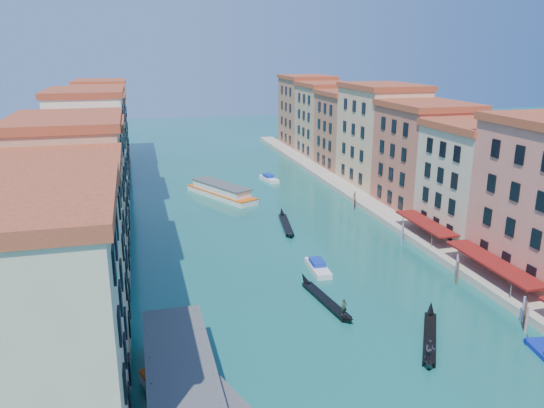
{
  "coord_description": "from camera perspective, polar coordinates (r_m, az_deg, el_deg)",
  "views": [
    {
      "loc": [
        -18.19,
        -26.65,
        27.42
      ],
      "look_at": [
        -0.53,
        41.16,
        6.99
      ],
      "focal_mm": 35.0,
      "sensor_mm": 36.0,
      "label": 1
    }
  ],
  "objects": [
    {
      "name": "mooring_poles_left",
      "position": [
        46.65,
        -13.1,
        -18.27
      ],
      "size": [
        0.24,
        8.24,
        3.2
      ],
      "color": "brown",
      "rests_on": "ground"
    },
    {
      "name": "gondola_fore",
      "position": [
        60.91,
        5.78,
        -10.14
      ],
      "size": [
        2.72,
        12.7,
        2.53
      ],
      "rotation": [
        0.0,
        0.0,
        0.14
      ],
      "color": "black",
      "rests_on": "ground"
    },
    {
      "name": "motorboat_far",
      "position": [
        115.51,
        -0.33,
        2.79
      ],
      "size": [
        3.11,
        6.66,
        1.33
      ],
      "rotation": [
        0.0,
        0.0,
        0.18
      ],
      "color": "white",
      "rests_on": "ground"
    },
    {
      "name": "vaporetto_far",
      "position": [
        102.82,
        -5.49,
        1.4
      ],
      "size": [
        11.6,
        17.64,
        2.64
      ],
      "rotation": [
        0.0,
        0.0,
        0.47
      ],
      "color": "white",
      "rests_on": "ground"
    },
    {
      "name": "restaurant_awnings",
      "position": [
        68.5,
        22.95,
        -6.0
      ],
      "size": [
        3.2,
        44.55,
        3.12
      ],
      "color": "#660E0D",
      "rests_on": "ground"
    },
    {
      "name": "quay",
      "position": [
        103.63,
        8.77,
        1.0
      ],
      "size": [
        4.0,
        140.0,
        1.0
      ],
      "primitive_type": "cube",
      "color": "#AA9C89",
      "rests_on": "ground"
    },
    {
      "name": "vaporetto_stop",
      "position": [
        46.63,
        -9.89,
        -17.88
      ],
      "size": [
        5.4,
        16.4,
        3.65
      ],
      "color": "#4E4E50",
      "rests_on": "ground"
    },
    {
      "name": "left_bank_palazzos",
      "position": [
        93.36,
        -19.18,
        4.41
      ],
      "size": [
        12.8,
        128.4,
        21.0
      ],
      "color": "#C2B08C",
      "rests_on": "ground"
    },
    {
      "name": "motorboat_mid",
      "position": [
        69.13,
        4.94,
        -6.73
      ],
      "size": [
        2.26,
        6.3,
        1.29
      ],
      "rotation": [
        0.0,
        0.0,
        -0.05
      ],
      "color": "silver",
      "rests_on": "ground"
    },
    {
      "name": "right_bank_palazzos",
      "position": [
        105.05,
        13.02,
        6.15
      ],
      "size": [
        12.8,
        128.4,
        21.0
      ],
      "color": "brown",
      "rests_on": "ground"
    },
    {
      "name": "gondola_right",
      "position": [
        55.45,
        16.62,
        -13.54
      ],
      "size": [
        7.55,
        11.51,
        2.58
      ],
      "rotation": [
        0.0,
        0.0,
        -0.55
      ],
      "color": "black",
      "rests_on": "ground"
    },
    {
      "name": "mooring_poles_right",
      "position": [
        71.75,
        18.05,
        -5.94
      ],
      "size": [
        1.44,
        54.24,
        3.2
      ],
      "color": "brown",
      "rests_on": "ground"
    },
    {
      "name": "gondola_far",
      "position": [
        85.71,
        1.49,
        -2.13
      ],
      "size": [
        3.15,
        13.6,
        1.93
      ],
      "rotation": [
        0.0,
        0.0,
        -0.16
      ],
      "color": "black",
      "rests_on": "ground"
    }
  ]
}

